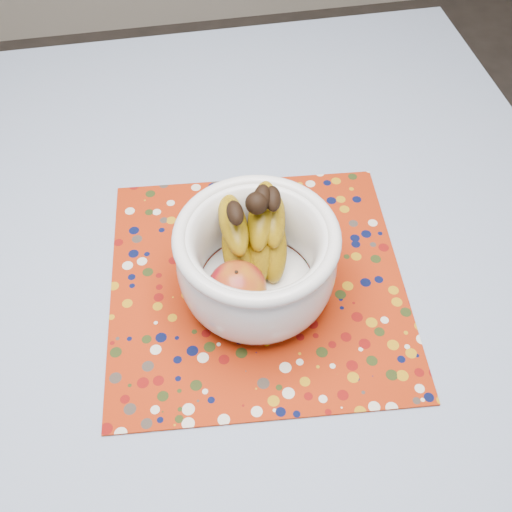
# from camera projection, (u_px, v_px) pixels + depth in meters

# --- Properties ---
(table) EXTENTS (1.20, 1.20, 0.75)m
(table) POSITION_uv_depth(u_px,v_px,m) (208.00, 289.00, 1.03)
(table) COLOR brown
(table) RESTS_ON ground
(tablecloth) EXTENTS (1.32, 1.32, 0.01)m
(tablecloth) POSITION_uv_depth(u_px,v_px,m) (204.00, 260.00, 0.97)
(tablecloth) COLOR #637EA5
(tablecloth) RESTS_ON table
(placemat) EXTENTS (0.49, 0.49, 0.00)m
(placemat) POSITION_uv_depth(u_px,v_px,m) (257.00, 282.00, 0.93)
(placemat) COLOR #972208
(placemat) RESTS_ON tablecloth
(fruit_bowl) EXTENTS (0.23, 0.24, 0.18)m
(fruit_bowl) POSITION_uv_depth(u_px,v_px,m) (256.00, 253.00, 0.86)
(fruit_bowl) COLOR silver
(fruit_bowl) RESTS_ON placemat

